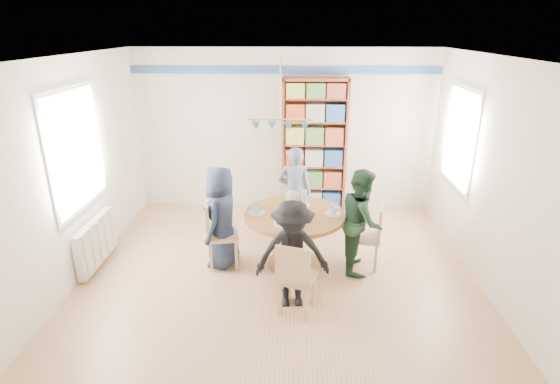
{
  "coord_description": "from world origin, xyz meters",
  "views": [
    {
      "loc": [
        0.19,
        -4.73,
        3.01
      ],
      "look_at": [
        0.0,
        0.4,
        1.05
      ],
      "focal_mm": 28.0,
      "sensor_mm": 36.0,
      "label": 1
    }
  ],
  "objects_px": {
    "chair_right": "(371,233)",
    "person_far": "(294,192)",
    "radiator": "(96,242)",
    "dining_table": "(294,227)",
    "chair_left": "(216,231)",
    "person_near": "(292,255)",
    "chair_near": "(295,276)",
    "person_left": "(222,217)",
    "bookshelf": "(314,148)",
    "person_right": "(361,221)",
    "chair_far": "(292,202)"
  },
  "relations": [
    {
      "from": "chair_right",
      "to": "person_far",
      "type": "distance_m",
      "value": 1.37
    },
    {
      "from": "radiator",
      "to": "person_far",
      "type": "xyz_separation_m",
      "value": [
        2.6,
        1.03,
        0.35
      ]
    },
    {
      "from": "dining_table",
      "to": "chair_left",
      "type": "relative_size",
      "value": 1.42
    },
    {
      "from": "person_near",
      "to": "chair_near",
      "type": "bearing_deg",
      "value": -83.9
    },
    {
      "from": "chair_left",
      "to": "person_left",
      "type": "relative_size",
      "value": 0.67
    },
    {
      "from": "chair_near",
      "to": "bookshelf",
      "type": "xyz_separation_m",
      "value": [
        0.29,
        2.98,
        0.63
      ]
    },
    {
      "from": "person_far",
      "to": "dining_table",
      "type": "bearing_deg",
      "value": 90.13
    },
    {
      "from": "chair_left",
      "to": "person_far",
      "type": "distance_m",
      "value": 1.4
    },
    {
      "from": "chair_left",
      "to": "person_far",
      "type": "height_order",
      "value": "person_far"
    },
    {
      "from": "chair_left",
      "to": "chair_near",
      "type": "distance_m",
      "value": 1.46
    },
    {
      "from": "person_far",
      "to": "person_left",
      "type": "bearing_deg",
      "value": 44.21
    },
    {
      "from": "radiator",
      "to": "person_left",
      "type": "xyz_separation_m",
      "value": [
        1.66,
        0.11,
        0.33
      ]
    },
    {
      "from": "chair_left",
      "to": "bookshelf",
      "type": "height_order",
      "value": "bookshelf"
    },
    {
      "from": "chair_right",
      "to": "person_right",
      "type": "distance_m",
      "value": 0.26
    },
    {
      "from": "person_near",
      "to": "person_far",
      "type": "bearing_deg",
      "value": 84.24
    },
    {
      "from": "radiator",
      "to": "bookshelf",
      "type": "distance_m",
      "value": 3.64
    },
    {
      "from": "dining_table",
      "to": "bookshelf",
      "type": "height_order",
      "value": "bookshelf"
    },
    {
      "from": "person_right",
      "to": "person_near",
      "type": "relative_size",
      "value": 1.07
    },
    {
      "from": "person_far",
      "to": "chair_right",
      "type": "bearing_deg",
      "value": 138.05
    },
    {
      "from": "person_left",
      "to": "person_near",
      "type": "height_order",
      "value": "person_left"
    },
    {
      "from": "chair_left",
      "to": "chair_right",
      "type": "bearing_deg",
      "value": 1.24
    },
    {
      "from": "person_right",
      "to": "bookshelf",
      "type": "xyz_separation_m",
      "value": [
        -0.54,
        1.97,
        0.42
      ]
    },
    {
      "from": "bookshelf",
      "to": "person_left",
      "type": "bearing_deg",
      "value": -123.06
    },
    {
      "from": "chair_far",
      "to": "person_near",
      "type": "bearing_deg",
      "value": -89.51
    },
    {
      "from": "chair_left",
      "to": "person_right",
      "type": "distance_m",
      "value": 1.89
    },
    {
      "from": "chair_near",
      "to": "dining_table",
      "type": "bearing_deg",
      "value": 90.98
    },
    {
      "from": "radiator",
      "to": "dining_table",
      "type": "xyz_separation_m",
      "value": [
        2.6,
        0.11,
        0.21
      ]
    },
    {
      "from": "dining_table",
      "to": "chair_far",
      "type": "distance_m",
      "value": 1.02
    },
    {
      "from": "person_right",
      "to": "person_far",
      "type": "distance_m",
      "value": 1.29
    },
    {
      "from": "chair_left",
      "to": "chair_far",
      "type": "bearing_deg",
      "value": 46.58
    },
    {
      "from": "person_near",
      "to": "bookshelf",
      "type": "distance_m",
      "value": 2.86
    },
    {
      "from": "person_near",
      "to": "person_right",
      "type": "bearing_deg",
      "value": 38.39
    },
    {
      "from": "radiator",
      "to": "person_far",
      "type": "relative_size",
      "value": 0.72
    },
    {
      "from": "chair_far",
      "to": "person_far",
      "type": "distance_m",
      "value": 0.22
    },
    {
      "from": "radiator",
      "to": "chair_left",
      "type": "height_order",
      "value": "chair_left"
    },
    {
      "from": "chair_far",
      "to": "person_near",
      "type": "distance_m",
      "value": 1.9
    },
    {
      "from": "chair_far",
      "to": "person_near",
      "type": "relative_size",
      "value": 0.71
    },
    {
      "from": "bookshelf",
      "to": "person_near",
      "type": "bearing_deg",
      "value": -96.68
    },
    {
      "from": "person_near",
      "to": "chair_right",
      "type": "bearing_deg",
      "value": 35.78
    },
    {
      "from": "dining_table",
      "to": "person_left",
      "type": "bearing_deg",
      "value": -179.9
    },
    {
      "from": "chair_near",
      "to": "person_near",
      "type": "bearing_deg",
      "value": 101.51
    },
    {
      "from": "person_left",
      "to": "person_right",
      "type": "distance_m",
      "value": 1.8
    },
    {
      "from": "person_right",
      "to": "person_near",
      "type": "distance_m",
      "value": 1.21
    },
    {
      "from": "chair_right",
      "to": "person_near",
      "type": "bearing_deg",
      "value": -138.81
    },
    {
      "from": "chair_right",
      "to": "dining_table",
      "type": "bearing_deg",
      "value": -179.06
    },
    {
      "from": "person_far",
      "to": "bookshelf",
      "type": "height_order",
      "value": "bookshelf"
    },
    {
      "from": "person_far",
      "to": "bookshelf",
      "type": "distance_m",
      "value": 1.14
    },
    {
      "from": "person_far",
      "to": "chair_far",
      "type": "bearing_deg",
      "value": -74.89
    },
    {
      "from": "dining_table",
      "to": "person_far",
      "type": "height_order",
      "value": "person_far"
    },
    {
      "from": "radiator",
      "to": "chair_far",
      "type": "distance_m",
      "value": 2.81
    }
  ]
}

